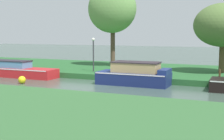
% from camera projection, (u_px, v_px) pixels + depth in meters
% --- Properties ---
extents(ground_plane, '(120.00, 120.00, 0.00)m').
position_uv_depth(ground_plane, '(89.00, 85.00, 20.55)').
color(ground_plane, '#3F5448').
extents(riverbank_far, '(72.00, 10.00, 0.40)m').
position_uv_depth(riverbank_far, '(126.00, 70.00, 26.93)').
color(riverbank_far, '#265B2B').
rests_on(riverbank_far, ground_plane).
extents(navy_cruiser, '(4.75, 1.93, 1.52)m').
position_uv_depth(navy_cruiser, '(135.00, 75.00, 20.51)').
color(navy_cruiser, navy).
rests_on(navy_cruiser, ground_plane).
extents(willow_tree_left, '(4.41, 3.29, 7.25)m').
position_uv_depth(willow_tree_left, '(112.00, 9.00, 27.43)').
color(willow_tree_left, brown).
rests_on(willow_tree_left, riverbank_far).
extents(willow_tree_centre, '(4.27, 4.09, 5.18)m').
position_uv_depth(willow_tree_centre, '(223.00, 25.00, 22.88)').
color(willow_tree_centre, brown).
rests_on(willow_tree_centre, riverbank_far).
extents(lamp_post, '(0.24, 0.24, 2.62)m').
position_uv_depth(lamp_post, '(93.00, 50.00, 24.19)').
color(lamp_post, '#333338').
rests_on(lamp_post, riverbank_far).
extents(mooring_post_near, '(0.13, 0.13, 0.73)m').
position_uv_depth(mooring_post_near, '(220.00, 75.00, 19.53)').
color(mooring_post_near, '#4C3C20').
rests_on(mooring_post_near, riverbank_far).
extents(channel_buoy, '(0.51, 0.51, 0.51)m').
position_uv_depth(channel_buoy, '(22.00, 80.00, 21.03)').
color(channel_buoy, yellow).
rests_on(channel_buoy, ground_plane).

